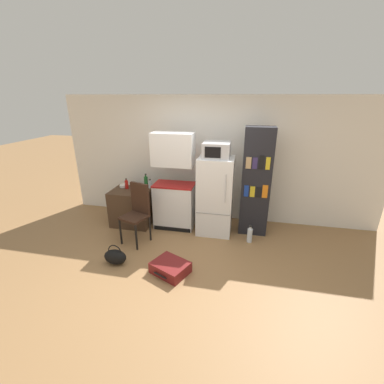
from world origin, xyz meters
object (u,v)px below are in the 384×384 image
object	(u,v)px
water_bottle_front	(250,235)
handbag	(115,257)
bottle_milk_white	(133,187)
suitcase_large_flat	(170,268)
side_table	(132,207)
bookshelf	(256,183)
bowl	(124,186)
bottle_clear_short	(150,184)
refrigerator	(215,196)
bottle_green_tall	(146,182)
microwave	(217,150)
chair	(138,208)
kitchen_hutch	(174,186)
bottle_ketchup_red	(127,184)

from	to	relation	value
water_bottle_front	handbag	bearing A→B (deg)	-152.23
bottle_milk_white	suitcase_large_flat	xyz separation A→B (m)	(1.15, -1.38, -0.71)
side_table	bottle_milk_white	world-z (taller)	bottle_milk_white
side_table	bookshelf	world-z (taller)	bookshelf
bowl	side_table	bearing A→B (deg)	-36.49
bookshelf	bottle_milk_white	xyz separation A→B (m)	(-2.35, -0.14, -0.21)
bottle_clear_short	bookshelf	bearing A→B (deg)	-1.97
side_table	water_bottle_front	bearing A→B (deg)	-6.09
bottle_clear_short	handbag	xyz separation A→B (m)	(-0.04, -1.56, -0.68)
refrigerator	bottle_green_tall	xyz separation A→B (m)	(-1.44, 0.22, 0.11)
bottle_green_tall	suitcase_large_flat	xyz separation A→B (m)	(0.96, -1.61, -0.76)
bottle_green_tall	side_table	bearing A→B (deg)	-135.22
microwave	chair	xyz separation A→B (m)	(-1.29, -0.60, -0.97)
kitchen_hutch	refrigerator	size ratio (longest dim) A/B	1.28
bottle_ketchup_red	handbag	world-z (taller)	bottle_ketchup_red
bottle_milk_white	water_bottle_front	size ratio (longest dim) A/B	0.47
side_table	handbag	distance (m)	1.39
chair	suitcase_large_flat	size ratio (longest dim) A/B	1.69
microwave	water_bottle_front	xyz separation A→B (m)	(0.68, -0.27, -1.46)
side_table	water_bottle_front	size ratio (longest dim) A/B	2.32
side_table	bottle_milk_white	distance (m)	0.43
kitchen_hutch	bottle_green_tall	size ratio (longest dim) A/B	6.54
bottle_milk_white	kitchen_hutch	bearing A→B (deg)	4.30
side_table	refrigerator	xyz separation A→B (m)	(1.68, 0.02, 0.37)
bowl	handbag	bearing A→B (deg)	-70.92
kitchen_hutch	handbag	distance (m)	1.69
refrigerator	chair	bearing A→B (deg)	-155.14
bottle_green_tall	bottle_ketchup_red	bearing A→B (deg)	-156.66
bottle_clear_short	refrigerator	bearing A→B (deg)	-8.52
side_table	bookshelf	bearing A→B (deg)	3.57
microwave	bottle_milk_white	xyz separation A→B (m)	(-1.63, -0.01, -0.81)
microwave	bottle_ketchup_red	bearing A→B (deg)	177.86
side_table	kitchen_hutch	world-z (taller)	kitchen_hutch
side_table	microwave	size ratio (longest dim) A/B	1.67
bookshelf	bottle_ketchup_red	bearing A→B (deg)	-178.51
side_table	bottle_clear_short	bearing A→B (deg)	33.65
bowl	suitcase_large_flat	distance (m)	2.20
refrigerator	bowl	size ratio (longest dim) A/B	8.83
bottle_milk_white	bottle_clear_short	distance (m)	0.35
bottle_ketchup_red	bowl	world-z (taller)	bottle_ketchup_red
bottle_milk_white	bowl	distance (m)	0.32
microwave	bowl	size ratio (longest dim) A/B	2.79
bottle_clear_short	bowl	xyz separation A→B (m)	(-0.55, -0.06, -0.05)
microwave	chair	distance (m)	1.72
side_table	suitcase_large_flat	world-z (taller)	side_table
bottle_milk_white	suitcase_large_flat	bearing A→B (deg)	-50.30
refrigerator	bottle_ketchup_red	bearing A→B (deg)	177.91
refrigerator	bottle_green_tall	bearing A→B (deg)	171.36
refrigerator	bookshelf	distance (m)	0.78
bowl	suitcase_large_flat	world-z (taller)	bowl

